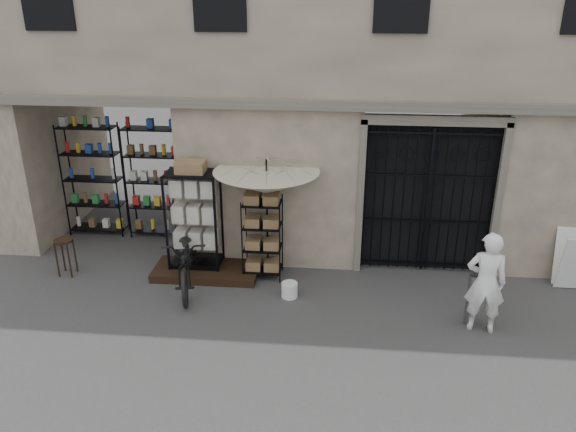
# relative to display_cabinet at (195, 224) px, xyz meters

# --- Properties ---
(ground) EXTENTS (80.00, 80.00, 0.00)m
(ground) POSITION_rel_display_cabinet_xyz_m (2.61, -1.70, -0.99)
(ground) COLOR black
(ground) RESTS_ON ground
(main_building) EXTENTS (14.00, 4.00, 9.00)m
(main_building) POSITION_rel_display_cabinet_xyz_m (2.61, 2.30, 3.51)
(main_building) COLOR tan
(main_building) RESTS_ON ground
(shop_recess) EXTENTS (3.00, 1.70, 3.00)m
(shop_recess) POSITION_rel_display_cabinet_xyz_m (-1.89, 1.10, 0.51)
(shop_recess) COLOR black
(shop_recess) RESTS_ON ground
(shop_shelving) EXTENTS (2.70, 0.50, 2.50)m
(shop_shelving) POSITION_rel_display_cabinet_xyz_m (-1.94, 1.60, 0.26)
(shop_shelving) COLOR black
(shop_shelving) RESTS_ON ground
(iron_gate) EXTENTS (2.50, 0.21, 3.00)m
(iron_gate) POSITION_rel_display_cabinet_xyz_m (4.36, 0.58, 0.51)
(iron_gate) COLOR black
(iron_gate) RESTS_ON ground
(step_platform) EXTENTS (2.00, 0.90, 0.15)m
(step_platform) POSITION_rel_display_cabinet_xyz_m (0.21, -0.15, -0.92)
(step_platform) COLOR black
(step_platform) RESTS_ON ground
(display_cabinet) EXTENTS (0.99, 0.67, 2.03)m
(display_cabinet) POSITION_rel_display_cabinet_xyz_m (0.00, 0.00, 0.00)
(display_cabinet) COLOR black
(display_cabinet) RESTS_ON step_platform
(wire_rack) EXTENTS (0.82, 0.69, 1.59)m
(wire_rack) POSITION_rel_display_cabinet_xyz_m (1.31, -0.09, -0.21)
(wire_rack) COLOR black
(wire_rack) RESTS_ON ground
(market_umbrella) EXTENTS (2.24, 2.26, 2.76)m
(market_umbrella) POSITION_rel_display_cabinet_xyz_m (1.39, 0.02, 0.99)
(market_umbrella) COLOR black
(market_umbrella) RESTS_ON ground
(white_bucket) EXTENTS (0.33, 0.33, 0.28)m
(white_bucket) POSITION_rel_display_cabinet_xyz_m (1.89, -0.83, -0.85)
(white_bucket) COLOR silver
(white_bucket) RESTS_ON ground
(bicycle) EXTENTS (0.96, 1.25, 2.12)m
(bicycle) POSITION_rel_display_cabinet_xyz_m (-0.01, -0.62, -0.99)
(bicycle) COLOR black
(bicycle) RESTS_ON ground
(wooden_stool) EXTENTS (0.36, 0.36, 0.74)m
(wooden_stool) POSITION_rel_display_cabinet_xyz_m (-2.46, -0.38, -0.60)
(wooden_stool) COLOR black
(wooden_stool) RESTS_ON ground
(steel_bollard) EXTENTS (0.21, 0.21, 0.90)m
(steel_bollard) POSITION_rel_display_cabinet_xyz_m (4.91, -1.41, -0.54)
(steel_bollard) COLOR slate
(steel_bollard) RESTS_ON ground
(shopkeeper) EXTENTS (0.84, 1.78, 0.41)m
(shopkeeper) POSITION_rel_display_cabinet_xyz_m (5.06, -1.55, -0.99)
(shopkeeper) COLOR white
(shopkeeper) RESTS_ON ground
(easel_sign) EXTENTS (0.52, 0.60, 1.07)m
(easel_sign) POSITION_rel_display_cabinet_xyz_m (6.97, 0.00, -0.44)
(easel_sign) COLOR silver
(easel_sign) RESTS_ON ground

